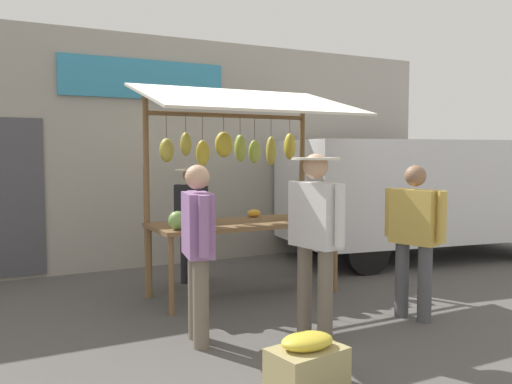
# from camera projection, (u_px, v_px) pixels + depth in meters

# --- Properties ---
(ground_plane) EXTENTS (40.00, 40.00, 0.00)m
(ground_plane) POSITION_uv_depth(u_px,v_px,m) (244.00, 295.00, 6.46)
(ground_plane) COLOR #514F4C
(street_backdrop) EXTENTS (9.00, 0.30, 3.40)m
(street_backdrop) POSITION_uv_depth(u_px,v_px,m) (176.00, 152.00, 8.25)
(street_backdrop) COLOR #9E998E
(street_backdrop) RESTS_ON ground
(market_stall) EXTENTS (2.50, 1.46, 2.50)m
(market_stall) POSITION_uv_depth(u_px,v_px,m) (241.00, 164.00, 6.39)
(market_stall) COLOR brown
(market_stall) RESTS_ON ground
(vendor_with_sunhat) EXTENTS (0.39, 0.65, 1.51)m
(vendor_with_sunhat) POSITION_uv_depth(u_px,v_px,m) (191.00, 217.00, 6.88)
(vendor_with_sunhat) COLOR #232328
(vendor_with_sunhat) RESTS_ON ground
(shopper_with_ponytail) EXTENTS (0.44, 0.71, 1.69)m
(shopper_with_ponytail) POSITION_uv_depth(u_px,v_px,m) (315.00, 229.00, 4.92)
(shopper_with_ponytail) COLOR #726656
(shopper_with_ponytail) RESTS_ON ground
(shopper_with_shopping_bag) EXTENTS (0.31, 0.67, 1.59)m
(shopper_with_shopping_bag) POSITION_uv_depth(u_px,v_px,m) (198.00, 242.00, 4.76)
(shopper_with_shopping_bag) COLOR #726656
(shopper_with_shopping_bag) RESTS_ON ground
(shopper_in_striped_shirt) EXTENTS (0.34, 0.66, 1.57)m
(shopper_in_striped_shirt) POSITION_uv_depth(u_px,v_px,m) (414.00, 232.00, 5.45)
(shopper_in_striped_shirt) COLOR #4C4C51
(shopper_in_striped_shirt) RESTS_ON ground
(parked_van) EXTENTS (4.63, 2.48, 1.88)m
(parked_van) POSITION_uv_depth(u_px,v_px,m) (414.00, 188.00, 8.68)
(parked_van) COLOR silver
(parked_van) RESTS_ON ground
(produce_crate_near) EXTENTS (0.58, 0.44, 0.41)m
(produce_crate_near) POSITION_uv_depth(u_px,v_px,m) (307.00, 363.00, 3.88)
(produce_crate_near) COLOR tan
(produce_crate_near) RESTS_ON ground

